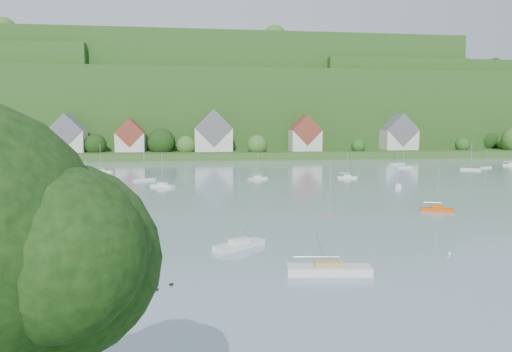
{
  "coord_description": "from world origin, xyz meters",
  "views": [
    {
      "loc": [
        -3.74,
        -18.86,
        14.05
      ],
      "look_at": [
        8.66,
        75.0,
        4.0
      ],
      "focal_mm": 33.46,
      "sensor_mm": 36.0,
      "label": 1
    }
  ],
  "objects_px": {
    "near_sailboat_1": "(114,231)",
    "near_sailboat_2": "(329,269)",
    "near_sailboat_5": "(437,209)",
    "near_sailboat_3": "(239,244)"
  },
  "relations": [
    {
      "from": "near_sailboat_2",
      "to": "near_sailboat_3",
      "type": "bearing_deg",
      "value": 132.82
    },
    {
      "from": "near_sailboat_2",
      "to": "near_sailboat_3",
      "type": "height_order",
      "value": "near_sailboat_2"
    },
    {
      "from": "near_sailboat_1",
      "to": "near_sailboat_2",
      "type": "distance_m",
      "value": 30.15
    },
    {
      "from": "near_sailboat_5",
      "to": "near_sailboat_2",
      "type": "bearing_deg",
      "value": -108.71
    },
    {
      "from": "near_sailboat_2",
      "to": "near_sailboat_5",
      "type": "bearing_deg",
      "value": 55.89
    },
    {
      "from": "near_sailboat_5",
      "to": "near_sailboat_3",
      "type": "bearing_deg",
      "value": -127.48
    },
    {
      "from": "near_sailboat_1",
      "to": "near_sailboat_2",
      "type": "relative_size",
      "value": 0.78
    },
    {
      "from": "near_sailboat_1",
      "to": "near_sailboat_5",
      "type": "xyz_separation_m",
      "value": [
        50.07,
        10.63,
        -0.04
      ]
    },
    {
      "from": "near_sailboat_1",
      "to": "near_sailboat_3",
      "type": "bearing_deg",
      "value": -19.59
    },
    {
      "from": "near_sailboat_1",
      "to": "near_sailboat_3",
      "type": "relative_size",
      "value": 0.95
    }
  ]
}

